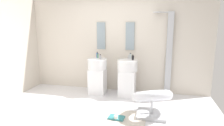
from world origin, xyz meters
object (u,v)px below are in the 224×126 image
Objects in this scene: soap_bottle_green at (98,56)px; lounge_chair at (152,99)px; soap_bottle_blue at (97,55)px; coffee_mug at (116,118)px; shower_column at (168,52)px; pedestal_sink_left at (97,75)px; soap_bottle_black at (133,58)px; magazine_teal at (116,118)px; pedestal_sink_right at (127,77)px; soap_bottle_clear at (130,56)px; soap_bottle_grey at (100,57)px.

lounge_chair is at bearing -37.84° from soap_bottle_green.
soap_bottle_blue reaches higher than lounge_chair.
soap_bottle_blue reaches higher than coffee_mug.
pedestal_sink_left is at bearing -169.51° from shower_column.
soap_bottle_blue is (-0.92, 0.06, 0.02)m from soap_bottle_black.
soap_bottle_green reaches higher than magazine_teal.
shower_column is at bearing 18.41° from pedestal_sink_right.
soap_bottle_green is at bearing 176.26° from soap_bottle_black.
soap_bottle_green reaches higher than coffee_mug.
pedestal_sink_right is 0.49m from soap_bottle_black.
soap_bottle_clear is at bearing 2.94° from soap_bottle_blue.
lounge_chair is at bearing 28.17° from coffee_mug.
coffee_mug is at bearing -91.92° from soap_bottle_clear.
soap_bottle_grey is 0.79m from soap_bottle_black.
soap_bottle_blue is (-0.14, 0.20, 0.01)m from soap_bottle_grey.
coffee_mug is at bearing -61.05° from soap_bottle_blue.
soap_bottle_black is at bearing 9.49° from soap_bottle_grey.
coffee_mug is 0.58× the size of soap_bottle_clear.
soap_bottle_grey is (-0.65, 1.18, 0.94)m from magazine_teal.
shower_column is at bearing 9.01° from soap_bottle_clear.
soap_bottle_green is at bearing -17.65° from soap_bottle_blue.
soap_bottle_clear is 1.24× the size of soap_bottle_black.
pedestal_sink_left is 6.54× the size of soap_bottle_blue.
magazine_teal is 1.90× the size of soap_bottle_blue.
soap_bottle_blue is at bearing -177.06° from soap_bottle_clear.
shower_column is 13.33× the size of soap_bottle_blue.
coffee_mug is at bearing -120.58° from shower_column.
shower_column is 2.02× the size of lounge_chair.
lounge_chair is 8.33× the size of soap_bottle_black.
lounge_chair is 3.48× the size of magazine_teal.
lounge_chair reaches higher than coffee_mug.
soap_bottle_clear reaches higher than lounge_chair.
soap_bottle_clear is at bearing 18.70° from soap_bottle_grey.
shower_column is 1.77m from soap_bottle_blue.
lounge_chair is 7.88× the size of soap_bottle_grey.
soap_bottle_green is at bearing 99.82° from pedestal_sink_left.
magazine_teal is (-0.01, -1.25, -0.47)m from pedestal_sink_right.
pedestal_sink_left is 0.50m from soap_bottle_blue.
soap_bottle_blue is at bearing 106.95° from pedestal_sink_left.
pedestal_sink_right is 0.81m from soap_bottle_grey.
soap_bottle_green is 0.02m from soap_bottle_blue.
shower_column reaches higher than lounge_chair.
pedestal_sink_right is at bearing 0.00° from pedestal_sink_left.
soap_bottle_clear is at bearing 124.64° from soap_bottle_black.
shower_column is 1.52m from lounge_chair.
coffee_mug is 0.70× the size of soap_bottle_green.
pedestal_sink_left is at bearing -73.05° from soap_bottle_blue.
soap_bottle_blue reaches higher than magazine_teal.
coffee_mug is 1.68m from soap_bottle_grey.
soap_bottle_blue is at bearing -173.89° from shower_column.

